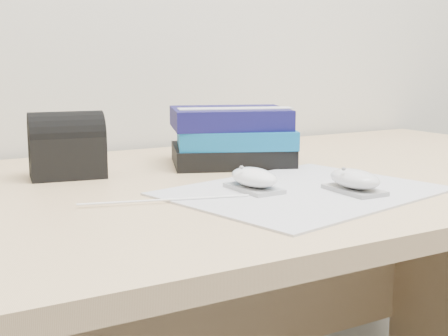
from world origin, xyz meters
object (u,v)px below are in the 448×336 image
mouse_rear (254,179)px  mouse_front (355,181)px  desk (220,295)px  pouch (67,146)px  book_stack (232,137)px

mouse_rear → mouse_front: bearing=-34.8°
desk → mouse_rear: mouse_rear is taller
mouse_front → pouch: 0.49m
desk → book_stack: book_stack is taller
mouse_rear → book_stack: bearing=66.7°
desk → pouch: (-0.25, 0.09, 0.29)m
mouse_rear → pouch: bearing=128.2°
pouch → desk: bearing=-19.4°
desk → book_stack: (0.06, 0.06, 0.29)m
book_stack → mouse_front: bearing=-86.2°
desk → mouse_front: size_ratio=16.42×
desk → mouse_front: mouse_front is taller
mouse_rear → desk: bearing=76.6°
mouse_rear → pouch: (-0.21, 0.27, 0.03)m
mouse_front → book_stack: book_stack is taller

